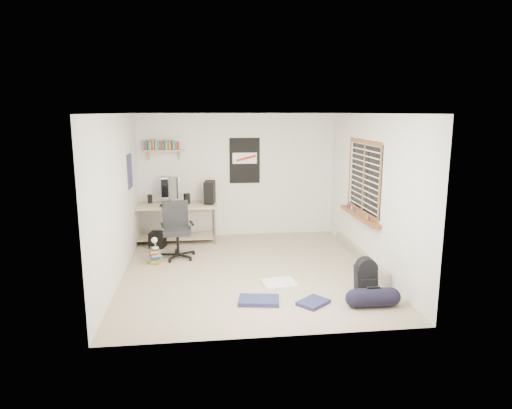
{
  "coord_description": "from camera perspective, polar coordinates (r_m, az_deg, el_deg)",
  "views": [
    {
      "loc": [
        -0.74,
        -6.99,
        2.52
      ],
      "look_at": [
        0.13,
        0.18,
        1.05
      ],
      "focal_mm": 32.0,
      "sensor_mm": 36.0,
      "label": 1
    }
  ],
  "objects": [
    {
      "name": "jeans_b",
      "position": [
        6.28,
        7.17,
        -12.05
      ],
      "size": [
        0.5,
        0.48,
        0.05
      ],
      "primitive_type": "cube",
      "rotation": [
        0.0,
        0.0,
        0.69
      ],
      "color": "#22254D",
      "rests_on": "floor"
    },
    {
      "name": "monitor_right",
      "position": [
        9.06,
        -10.66,
        1.43
      ],
      "size": [
        0.38,
        0.19,
        0.41
      ],
      "primitive_type": "cube",
      "rotation": [
        0.0,
        0.0,
        0.27
      ],
      "color": "#A8A9AE",
      "rests_on": "desk"
    },
    {
      "name": "poster_left_wall",
      "position": [
        8.35,
        -15.5,
        4.04
      ],
      "size": [
        0.02,
        0.42,
        0.6
      ],
      "primitive_type": "cube",
      "color": "navy",
      "rests_on": "left_wall"
    },
    {
      "name": "duffel_bag",
      "position": [
        6.31,
        14.43,
        -11.09
      ],
      "size": [
        0.26,
        0.26,
        0.5
      ],
      "primitive_type": "cylinder",
      "rotation": [
        0.0,
        0.0,
        -0.01
      ],
      "color": "black",
      "rests_on": "floor"
    },
    {
      "name": "baseboard_heater",
      "position": [
        8.15,
        12.8,
        -6.18
      ],
      "size": [
        0.08,
        2.5,
        0.18
      ],
      "primitive_type": "cube",
      "color": "#B7B2A8",
      "rests_on": "floor"
    },
    {
      "name": "ceiling",
      "position": [
        7.03,
        -0.92,
        11.35
      ],
      "size": [
        4.0,
        4.5,
        0.01
      ],
      "primitive_type": "cube",
      "color": "white",
      "rests_on": "ground"
    },
    {
      "name": "pc_tower",
      "position": [
        9.01,
        -5.81,
        1.57
      ],
      "size": [
        0.25,
        0.42,
        0.42
      ],
      "primitive_type": "cube",
      "rotation": [
        0.0,
        0.0,
        -0.14
      ],
      "color": "black",
      "rests_on": "desk"
    },
    {
      "name": "speaker_right",
      "position": [
        8.97,
        -8.63,
        0.73
      ],
      "size": [
        0.13,
        0.13,
        0.2
      ],
      "primitive_type": "cube",
      "rotation": [
        0.0,
        0.0,
        0.41
      ],
      "color": "black",
      "rests_on": "desk"
    },
    {
      "name": "right_wall",
      "position": [
        7.62,
        14.29,
        1.52
      ],
      "size": [
        0.01,
        4.5,
        2.5
      ],
      "primitive_type": "cube",
      "color": "silver",
      "rests_on": "ground"
    },
    {
      "name": "tshirt",
      "position": [
        6.9,
        2.89,
        -9.8
      ],
      "size": [
        0.53,
        0.46,
        0.04
      ],
      "primitive_type": "cube",
      "rotation": [
        0.0,
        0.0,
        0.12
      ],
      "color": "silver",
      "rests_on": "floor"
    },
    {
      "name": "keyboard",
      "position": [
        8.87,
        -10.63,
        -0.05
      ],
      "size": [
        0.4,
        0.16,
        0.02
      ],
      "primitive_type": "cube",
      "rotation": [
        0.0,
        0.0,
        0.04
      ],
      "color": "black",
      "rests_on": "desk"
    },
    {
      "name": "wall_shelf",
      "position": [
        9.19,
        -11.42,
        6.64
      ],
      "size": [
        0.8,
        0.22,
        0.24
      ],
      "primitive_type": "cube",
      "color": "tan",
      "rests_on": "back_wall"
    },
    {
      "name": "window",
      "position": [
        7.85,
        13.2,
        3.33
      ],
      "size": [
        0.1,
        1.5,
        1.26
      ],
      "primitive_type": "cube",
      "color": "brown",
      "rests_on": "right_wall"
    },
    {
      "name": "desk_lamp",
      "position": [
        7.84,
        -12.5,
        -4.64
      ],
      "size": [
        0.14,
        0.2,
        0.18
      ],
      "primitive_type": "cube",
      "rotation": [
        0.0,
        0.0,
        -0.18
      ],
      "color": "white",
      "rests_on": "book_stack"
    },
    {
      "name": "book_stack",
      "position": [
        7.93,
        -12.56,
        -6.2
      ],
      "size": [
        0.4,
        0.34,
        0.27
      ],
      "primitive_type": "cube",
      "rotation": [
        0.0,
        0.0,
        0.03
      ],
      "color": "brown",
      "rests_on": "floor"
    },
    {
      "name": "office_chair",
      "position": [
        8.09,
        -9.8,
        -3.23
      ],
      "size": [
        0.75,
        0.75,
        0.99
      ],
      "primitive_type": "cube",
      "rotation": [
        0.0,
        0.0,
        0.17
      ],
      "color": "black",
      "rests_on": "floor"
    },
    {
      "name": "left_wall",
      "position": [
        7.22,
        -16.92,
        0.84
      ],
      "size": [
        0.01,
        4.5,
        2.5
      ],
      "primitive_type": "cube",
      "color": "silver",
      "rests_on": "ground"
    },
    {
      "name": "monitor_left",
      "position": [
        9.04,
        -10.75,
        1.5
      ],
      "size": [
        0.38,
        0.31,
        0.43
      ],
      "primitive_type": "cube",
      "rotation": [
        0.0,
        0.0,
        -0.64
      ],
      "color": "#B2B1B7",
      "rests_on": "desk"
    },
    {
      "name": "speaker_left",
      "position": [
        9.2,
        -13.13,
        0.7
      ],
      "size": [
        0.1,
        0.1,
        0.16
      ],
      "primitive_type": "cube",
      "rotation": [
        0.0,
        0.0,
        0.27
      ],
      "color": "black",
      "rests_on": "desk"
    },
    {
      "name": "poster_back_wall",
      "position": [
        9.32,
        -1.42,
        5.5
      ],
      "size": [
        0.62,
        0.03,
        0.92
      ],
      "primitive_type": "cube",
      "color": "black",
      "rests_on": "back_wall"
    },
    {
      "name": "back_wall",
      "position": [
        9.36,
        -2.35,
        3.68
      ],
      "size": [
        4.0,
        0.01,
        2.5
      ],
      "primitive_type": "cube",
      "color": "silver",
      "rests_on": "ground"
    },
    {
      "name": "desk",
      "position": [
        9.14,
        -10.17,
        -2.34
      ],
      "size": [
        1.82,
        1.19,
        0.77
      ],
      "primitive_type": "cube",
      "rotation": [
        0.0,
        0.0,
        -0.29
      ],
      "color": "tan",
      "rests_on": "floor"
    },
    {
      "name": "subwoofer",
      "position": [
        8.87,
        -12.21,
        -4.36
      ],
      "size": [
        0.33,
        0.33,
        0.3
      ],
      "primitive_type": "cube",
      "rotation": [
        0.0,
        0.0,
        -0.23
      ],
      "color": "black",
      "rests_on": "floor"
    },
    {
      "name": "backpack",
      "position": [
        6.74,
        13.56,
        -9.0
      ],
      "size": [
        0.3,
        0.24,
        0.4
      ],
      "primitive_type": "cube",
      "rotation": [
        0.0,
        0.0,
        -0.02
      ],
      "color": "black",
      "rests_on": "floor"
    },
    {
      "name": "jeans_a",
      "position": [
        6.28,
        0.37,
        -11.9
      ],
      "size": [
        0.59,
        0.43,
        0.06
      ],
      "primitive_type": "cube",
      "rotation": [
        0.0,
        0.0,
        -0.16
      ],
      "color": "navy",
      "rests_on": "floor"
    },
    {
      "name": "floor",
      "position": [
        7.47,
        -0.86,
        -8.28
      ],
      "size": [
        4.0,
        4.5,
        0.01
      ],
      "primitive_type": "cube",
      "color": "gray",
      "rests_on": "ground"
    }
  ]
}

